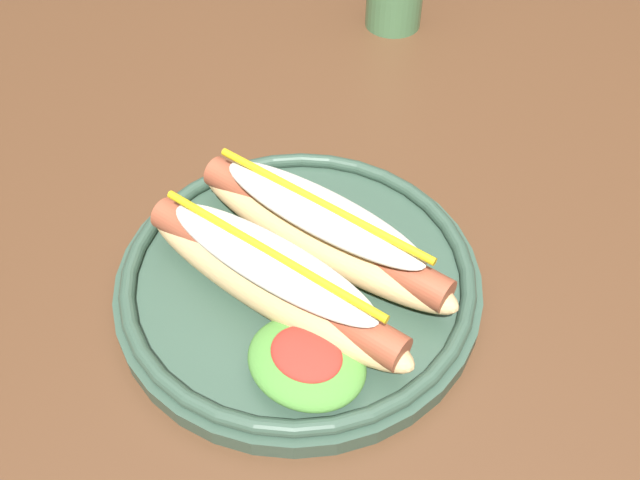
% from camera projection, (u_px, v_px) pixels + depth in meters
% --- Properties ---
extents(dining_table, '(1.31, 0.92, 0.74)m').
position_uv_depth(dining_table, '(461.00, 245.00, 0.71)').
color(dining_table, '#51331E').
rests_on(dining_table, ground_plane).
extents(hot_dog_plate, '(0.28, 0.28, 0.08)m').
position_uv_depth(hot_dog_plate, '(299.00, 272.00, 0.53)').
color(hot_dog_plate, '#334C3D').
rests_on(hot_dog_plate, dining_table).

